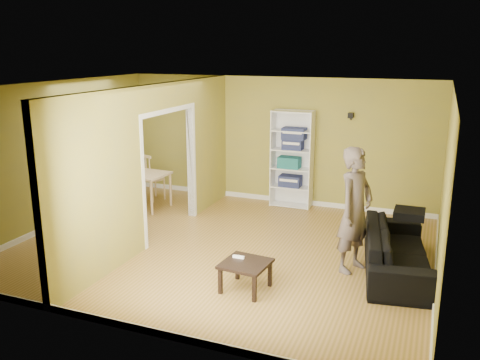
% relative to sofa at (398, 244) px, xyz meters
% --- Properties ---
extents(room_shell, '(6.50, 6.50, 6.50)m').
position_rel_sofa_xyz_m(room_shell, '(-2.70, -0.06, 0.87)').
color(room_shell, '#A87C45').
rests_on(room_shell, ground).
extents(partition, '(0.22, 5.50, 2.60)m').
position_rel_sofa_xyz_m(partition, '(-3.90, -0.06, 0.87)').
color(partition, olive).
rests_on(partition, ground).
extents(wall_speaker, '(0.10, 0.10, 0.10)m').
position_rel_sofa_xyz_m(wall_speaker, '(-1.20, 2.63, 1.47)').
color(wall_speaker, black).
rests_on(wall_speaker, room_shell).
extents(sofa, '(2.36, 1.29, 0.85)m').
position_rel_sofa_xyz_m(sofa, '(0.00, 0.00, 0.00)').
color(sofa, black).
rests_on(sofa, ground).
extents(person, '(0.95, 0.86, 2.14)m').
position_rel_sofa_xyz_m(person, '(-0.61, -0.17, 0.65)').
color(person, slate).
rests_on(person, ground).
extents(bookshelf, '(0.83, 0.36, 1.96)m').
position_rel_sofa_xyz_m(bookshelf, '(-2.30, 2.54, 0.56)').
color(bookshelf, white).
rests_on(bookshelf, ground).
extents(paper_box_navy_a, '(0.44, 0.29, 0.22)m').
position_rel_sofa_xyz_m(paper_box_navy_a, '(-2.33, 2.49, 0.10)').
color(paper_box_navy_a, navy).
rests_on(paper_box_navy_a, bookshelf).
extents(paper_box_teal, '(0.44, 0.28, 0.22)m').
position_rel_sofa_xyz_m(paper_box_teal, '(-2.36, 2.49, 0.48)').
color(paper_box_teal, '#206550').
rests_on(paper_box_teal, bookshelf).
extents(paper_box_navy_b, '(0.40, 0.26, 0.20)m').
position_rel_sofa_xyz_m(paper_box_navy_b, '(-2.29, 2.49, 0.86)').
color(paper_box_navy_b, navy).
rests_on(paper_box_navy_b, bookshelf).
extents(paper_box_navy_c, '(0.46, 0.30, 0.24)m').
position_rel_sofa_xyz_m(paper_box_navy_c, '(-2.27, 2.49, 1.11)').
color(paper_box_navy_c, navy).
rests_on(paper_box_navy_c, bookshelf).
extents(coffee_table, '(0.60, 0.60, 0.40)m').
position_rel_sofa_xyz_m(coffee_table, '(-1.83, -1.36, -0.09)').
color(coffee_table, black).
rests_on(coffee_table, ground).
extents(game_controller, '(0.16, 0.04, 0.03)m').
position_rel_sofa_xyz_m(game_controller, '(-1.97, -1.26, -0.01)').
color(game_controller, white).
rests_on(game_controller, coffee_table).
extents(dining_table, '(1.15, 0.77, 0.72)m').
position_rel_sofa_xyz_m(dining_table, '(-5.16, 1.30, 0.21)').
color(dining_table, beige).
rests_on(dining_table, ground).
extents(chair_left, '(0.62, 0.62, 1.03)m').
position_rel_sofa_xyz_m(chair_left, '(-5.89, 1.22, 0.09)').
color(chair_left, '#D8B96F').
rests_on(chair_left, ground).
extents(chair_near, '(0.55, 0.55, 1.05)m').
position_rel_sofa_xyz_m(chair_near, '(-5.17, 0.78, 0.10)').
color(chair_near, tan).
rests_on(chair_near, ground).
extents(chair_far, '(0.60, 0.60, 1.00)m').
position_rel_sofa_xyz_m(chair_far, '(-5.15, 1.85, 0.08)').
color(chair_far, tan).
rests_on(chair_far, ground).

